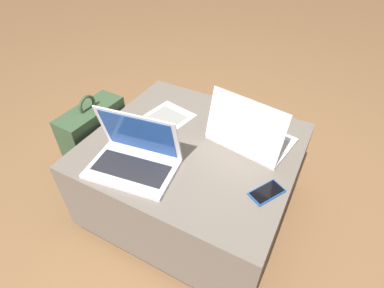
# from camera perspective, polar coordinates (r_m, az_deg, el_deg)

# --- Properties ---
(ground_plane) EXTENTS (14.00, 14.00, 0.00)m
(ground_plane) POSITION_cam_1_polar(r_m,az_deg,el_deg) (1.68, 0.19, -11.50)
(ground_plane) COLOR olive
(ottoman) EXTENTS (0.92, 0.83, 0.44)m
(ottoman) POSITION_cam_1_polar(r_m,az_deg,el_deg) (1.51, 0.20, -6.31)
(ottoman) COLOR #3D3832
(ottoman) RESTS_ON ground_plane
(laptop_near) EXTENTS (0.38, 0.28, 0.24)m
(laptop_near) POSITION_cam_1_polar(r_m,az_deg,el_deg) (1.25, -10.91, -2.34)
(laptop_near) COLOR silver
(laptop_near) RESTS_ON ottoman
(laptop_far) EXTENTS (0.39, 0.30, 0.25)m
(laptop_far) POSITION_cam_1_polar(r_m,az_deg,el_deg) (1.35, 10.85, 1.86)
(laptop_far) COLOR silver
(laptop_far) RESTS_ON ottoman
(cell_phone) EXTENTS (0.13, 0.15, 0.01)m
(cell_phone) POSITION_cam_1_polar(r_m,az_deg,el_deg) (1.19, 14.06, -8.92)
(cell_phone) COLOR #1E4C9E
(cell_phone) RESTS_ON ottoman
(backpack) EXTENTS (0.21, 0.36, 0.57)m
(backpack) POSITION_cam_1_polar(r_m,az_deg,el_deg) (1.73, -17.53, -0.58)
(backpack) COLOR #385133
(backpack) RESTS_ON ground_plane
(paper_sheet) EXTENTS (0.26, 0.33, 0.00)m
(paper_sheet) POSITION_cam_1_polar(r_m,az_deg,el_deg) (1.50, -5.72, 4.46)
(paper_sheet) COLOR white
(paper_sheet) RESTS_ON ottoman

